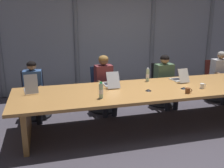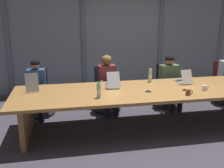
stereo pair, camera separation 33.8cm
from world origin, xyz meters
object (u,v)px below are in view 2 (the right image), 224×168
laptop_center (183,80)px  water_bottle_secondary (150,76)px  person_left_mid (108,80)px  conference_mic_middle (185,89)px  laptop_left_mid (112,83)px  coffee_mug_far (205,88)px  coffee_mug_near (188,92)px  office_chair_right_mid (224,87)px  water_bottle_primary (99,91)px  office_chair_center (167,90)px  office_chair_left_end (39,97)px  laptop_left_end (32,87)px  office_chair_left_mid (106,93)px  person_center (171,78)px  person_left_end (36,86)px  conference_mic_left_side (148,91)px

laptop_center → water_bottle_secondary: size_ratio=1.61×
person_left_mid → conference_mic_middle: size_ratio=10.95×
laptop_left_mid → coffee_mug_far: 1.66m
water_bottle_secondary → coffee_mug_near: bearing=-68.8°
office_chair_right_mid → person_left_mid: 2.84m
laptop_left_mid → water_bottle_secondary: size_ratio=1.81×
water_bottle_primary → office_chair_center: bearing=37.8°
office_chair_left_end → laptop_left_end: bearing=-10.5°
office_chair_left_mid → office_chair_left_end: bearing=-95.6°
person_left_mid → laptop_left_mid: bearing=-7.5°
office_chair_left_mid → office_chair_center: office_chair_left_mid is taller
office_chair_left_end → laptop_center: bearing=66.8°
laptop_center → person_left_mid: bearing=63.1°
water_bottle_primary → office_chair_right_mid: bearing=23.0°
laptop_center → office_chair_left_mid: size_ratio=0.47×
person_center → coffee_mug_far: 1.15m
office_chair_left_end → water_bottle_secondary: 2.33m
laptop_left_end → laptop_left_mid: size_ratio=0.89×
coffee_mug_near → coffee_mug_far: size_ratio=1.03×
office_chair_center → person_center: 0.35m
water_bottle_primary → conference_mic_middle: bearing=4.2°
office_chair_left_end → coffee_mug_near: 2.99m
office_chair_center → conference_mic_middle: (-0.18, -1.23, 0.39)m
coffee_mug_near → coffee_mug_far: 0.45m
laptop_center → conference_mic_middle: bearing=154.8°
office_chair_left_end → office_chair_left_mid: bearing=81.2°
office_chair_center → person_left_end: 2.85m
office_chair_center → office_chair_right_mid: (1.43, 0.00, 0.00)m
laptop_left_mid → conference_mic_left_side: (0.55, -0.48, -0.04)m
coffee_mug_far → conference_mic_left_side: bearing=174.0°
person_center → water_bottle_secondary: 0.76m
laptop_left_end → coffee_mug_far: 3.04m
laptop_left_end → water_bottle_secondary: 2.24m
laptop_left_end → coffee_mug_far: size_ratio=3.56×
laptop_left_mid → person_left_end: size_ratio=0.42×
water_bottle_secondary → conference_mic_left_side: size_ratio=2.46×
office_chair_left_end → office_chair_left_mid: office_chair_left_mid is taller
coffee_mug_near → coffee_mug_far: same height
office_chair_center → office_chair_left_end: bearing=-80.7°
office_chair_right_mid → water_bottle_primary: (-3.17, -1.35, 0.49)m
person_left_mid → conference_mic_left_side: 1.16m
laptop_left_end → water_bottle_secondary: (2.23, 0.16, 0.06)m
laptop_center → conference_mic_left_side: (-0.86, -0.46, -0.04)m
office_chair_left_mid → person_center: person_center is taller
conference_mic_left_side → conference_mic_middle: same height
laptop_left_mid → office_chair_right_mid: size_ratio=0.53×
office_chair_left_end → conference_mic_left_side: (1.97, -1.19, 0.39)m
water_bottle_primary → coffee_mug_far: bearing=1.7°
person_left_mid → office_chair_left_end: bearing=-101.8°
laptop_left_end → person_left_end: size_ratio=0.38×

